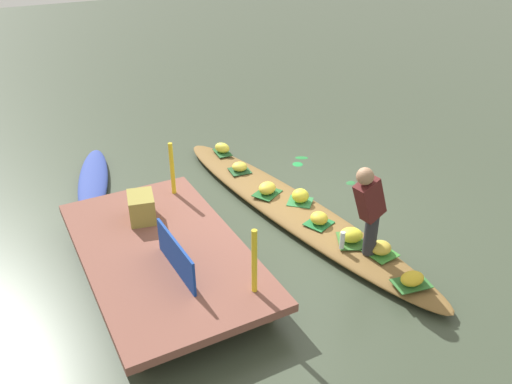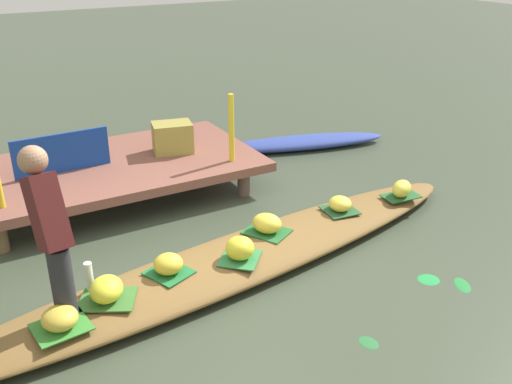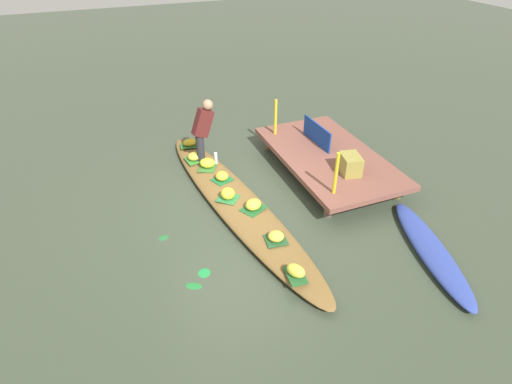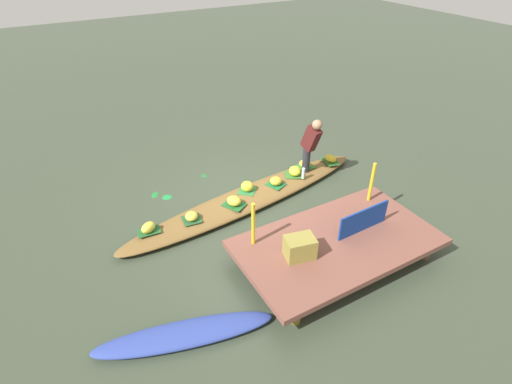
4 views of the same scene
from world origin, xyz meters
name	(u,v)px [view 4 (image 4 of 4)]	position (x,y,z in m)	size (l,w,h in m)	color
canal_water	(250,202)	(0.00, 0.00, 0.00)	(40.00, 40.00, 0.00)	#3A4433
dock_platform	(337,243)	(-0.45, 2.09, 0.33)	(3.20, 1.80, 0.38)	brown
vendor_boat	(250,198)	(0.00, 0.00, 0.09)	(5.47, 0.81, 0.18)	brown
moored_boat	(185,334)	(2.25, 2.32, 0.08)	(2.38, 0.45, 0.16)	#31449A
leaf_mat_0	(149,231)	(2.04, 0.15, 0.19)	(0.39, 0.24, 0.01)	#24592B
banana_bunch_0	(148,227)	(2.04, 0.15, 0.27)	(0.28, 0.18, 0.17)	yellow
leaf_mat_1	(295,175)	(-1.16, -0.16, 0.19)	(0.41, 0.32, 0.01)	#396F2E
banana_bunch_1	(295,171)	(-1.16, -0.16, 0.28)	(0.29, 0.25, 0.18)	yellow
leaf_mat_2	(330,161)	(-2.17, -0.25, 0.19)	(0.41, 0.28, 0.01)	#2E692D
banana_bunch_2	(331,158)	(-2.17, -0.25, 0.26)	(0.29, 0.21, 0.14)	gold
leaf_mat_3	(234,205)	(0.42, 0.17, 0.19)	(0.39, 0.31, 0.01)	#21602B
banana_bunch_3	(234,201)	(0.42, 0.17, 0.27)	(0.28, 0.24, 0.17)	yellow
leaf_mat_4	(247,191)	(-0.02, -0.12, 0.19)	(0.34, 0.32, 0.01)	#2F7C40
banana_bunch_4	(247,186)	(-0.02, -0.12, 0.29)	(0.24, 0.24, 0.20)	yellow
leaf_mat_5	(305,167)	(-1.54, -0.32, 0.19)	(0.37, 0.33, 0.01)	#388530
banana_bunch_5	(305,164)	(-1.54, -0.32, 0.26)	(0.27, 0.25, 0.15)	gold
leaf_mat_6	(192,219)	(1.28, 0.20, 0.19)	(0.31, 0.32, 0.01)	#25532B
banana_bunch_6	(191,216)	(1.28, 0.20, 0.26)	(0.22, 0.24, 0.14)	yellow
leaf_mat_7	(276,184)	(-0.62, -0.04, 0.19)	(0.34, 0.30, 0.01)	#1F6C34
banana_bunch_7	(276,181)	(-0.62, -0.04, 0.27)	(0.24, 0.23, 0.16)	gold
vendor_person	(311,142)	(-1.48, -0.11, 0.88)	(0.24, 0.47, 1.23)	#28282D
water_bottle	(303,173)	(-1.24, 0.04, 0.30)	(0.06, 0.06, 0.24)	silver
market_banner	(364,220)	(-0.95, 2.09, 0.59)	(1.00, 0.03, 0.42)	navy
railing_post_west	(372,182)	(-1.65, 1.49, 0.76)	(0.06, 0.06, 0.76)	gold
railing_post_east	(253,224)	(0.75, 1.49, 0.76)	(0.06, 0.06, 0.76)	gold
produce_crate	(300,247)	(0.30, 2.09, 0.56)	(0.44, 0.32, 0.34)	olive
drifting_plant_0	(167,197)	(1.36, -0.96, 0.00)	(0.19, 0.18, 0.01)	#208E3F
drifting_plant_1	(204,175)	(0.37, -1.35, 0.00)	(0.16, 0.13, 0.01)	#266733
drifting_plant_2	(155,195)	(1.54, -1.16, 0.00)	(0.23, 0.12, 0.01)	#217A35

